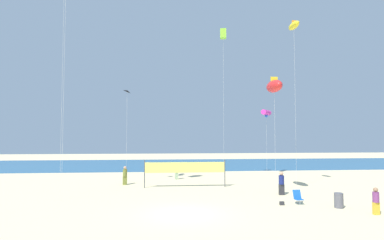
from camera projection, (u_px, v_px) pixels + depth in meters
ground_plane at (184, 214)px, 17.60m from camera, size 120.00×120.00×0.00m
ocean_band at (172, 164)px, 48.16m from camera, size 120.00×20.00×0.01m
beachgoer_plum_shirt at (376, 200)px, 17.49m from camera, size 0.35×0.35×1.54m
beachgoer_sage_shirt at (177, 171)px, 31.63m from camera, size 0.37×0.37×1.64m
beachgoer_olive_shirt at (125, 175)px, 28.12m from camera, size 0.39×0.39×1.70m
beachgoer_navy_shirt at (281, 182)px, 23.33m from camera, size 0.40×0.40×1.76m
folding_beach_chair at (298, 197)px, 20.26m from camera, size 0.52×0.65×0.89m
trash_barrel at (339, 200)px, 19.10m from camera, size 0.54×0.54×0.92m
volleyball_net at (185, 169)px, 26.74m from camera, size 7.09×0.10×2.40m
beach_handbag at (282, 203)px, 19.86m from camera, size 0.29×0.15×0.23m
kite_red_inflatable at (274, 86)px, 24.18m from camera, size 1.09×2.84×9.13m
kite_lime_box at (223, 34)px, 31.89m from camera, size 0.70×0.70×15.56m
kite_black_diamond at (127, 92)px, 29.15m from camera, size 0.81×0.80×8.92m
kite_magenta_tube at (266, 113)px, 35.57m from camera, size 1.62×1.83×7.48m
kite_yellow_inflatable at (294, 26)px, 26.58m from camera, size 0.65×1.71×14.48m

